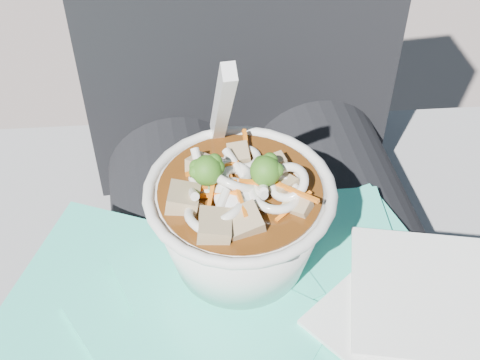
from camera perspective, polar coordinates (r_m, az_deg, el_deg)
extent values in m
cube|color=gray|center=(0.97, 1.22, -14.22)|extent=(1.05, 0.60, 0.43)
cylinder|color=black|center=(0.64, -3.23, -13.32)|extent=(0.15, 0.48, 0.15)
cylinder|color=black|center=(0.66, 11.33, -10.93)|extent=(0.15, 0.48, 0.15)
cube|color=#32D2B1|center=(0.56, -9.76, -11.08)|extent=(0.27, 0.26, 0.00)
cube|color=#32D2B1|center=(0.55, 3.50, -11.22)|extent=(0.19, 0.16, 0.00)
cube|color=#32D2B1|center=(0.56, 7.05, -10.14)|extent=(0.25, 0.24, 0.00)
cube|color=#32D2B1|center=(0.54, -2.51, -12.96)|extent=(0.23, 0.24, 0.00)
cube|color=#32D2B1|center=(0.54, 2.98, -11.96)|extent=(0.20, 0.19, 0.00)
cube|color=#32D2B1|center=(0.58, 2.85, -7.13)|extent=(0.24, 0.23, 0.00)
cube|color=#32D2B1|center=(0.57, 5.90, -8.11)|extent=(0.18, 0.20, 0.00)
cube|color=#32D2B1|center=(0.56, -2.25, -8.21)|extent=(0.17, 0.16, 0.00)
cube|color=#32D2B1|center=(0.52, -2.51, -14.54)|extent=(0.21, 0.21, 0.00)
cube|color=white|center=(0.55, 13.98, -11.73)|extent=(0.17, 0.17, 0.00)
cube|color=white|center=(0.56, 15.91, -9.30)|extent=(0.16, 0.16, 0.00)
torus|color=silver|center=(0.51, 0.00, -0.95)|extent=(0.15, 0.15, 0.01)
cylinder|color=#452309|center=(0.51, 0.00, -1.19)|extent=(0.13, 0.13, 0.01)
torus|color=silver|center=(0.50, 3.04, -1.17)|extent=(0.05, 0.05, 0.01)
torus|color=silver|center=(0.49, -2.38, -3.58)|extent=(0.05, 0.06, 0.04)
torus|color=silver|center=(0.51, 0.23, -0.26)|extent=(0.04, 0.05, 0.03)
torus|color=silver|center=(0.52, 3.86, 0.15)|extent=(0.04, 0.04, 0.01)
torus|color=silver|center=(0.52, -1.99, 0.20)|extent=(0.05, 0.05, 0.01)
torus|color=silver|center=(0.51, -0.45, 0.09)|extent=(0.05, 0.05, 0.04)
torus|color=silver|center=(0.51, 0.00, -0.97)|extent=(0.06, 0.06, 0.02)
torus|color=silver|center=(0.53, 0.23, 1.89)|extent=(0.04, 0.04, 0.01)
torus|color=silver|center=(0.49, -1.41, -2.84)|extent=(0.05, 0.04, 0.04)
torus|color=silver|center=(0.50, 4.11, -0.20)|extent=(0.04, 0.05, 0.02)
torus|color=silver|center=(0.51, -0.76, 0.55)|extent=(0.04, 0.04, 0.02)
cylinder|color=silver|center=(0.49, -1.83, -2.59)|extent=(0.02, 0.03, 0.02)
cylinder|color=silver|center=(0.52, -0.41, 1.39)|extent=(0.02, 0.03, 0.01)
cylinder|color=silver|center=(0.52, -3.01, 1.08)|extent=(0.03, 0.03, 0.01)
cylinder|color=silver|center=(0.50, 1.44, -0.85)|extent=(0.01, 0.03, 0.02)
cylinder|color=silver|center=(0.52, -3.45, 1.01)|extent=(0.01, 0.03, 0.02)
cylinder|color=silver|center=(0.51, 2.06, -0.04)|extent=(0.02, 0.04, 0.02)
cylinder|color=silver|center=(0.50, -4.10, -1.06)|extent=(0.01, 0.03, 0.02)
cylinder|color=#679E4C|center=(0.51, 2.15, -0.19)|extent=(0.01, 0.01, 0.01)
sphere|color=#205413|center=(0.50, 2.19, 0.78)|extent=(0.02, 0.02, 0.02)
sphere|color=#205413|center=(0.50, 1.95, 1.44)|extent=(0.01, 0.01, 0.01)
sphere|color=#205413|center=(0.50, 2.58, 1.70)|extent=(0.01, 0.01, 0.01)
sphere|color=#205413|center=(0.50, 1.81, 1.44)|extent=(0.01, 0.01, 0.01)
sphere|color=#205413|center=(0.50, 3.09, 0.86)|extent=(0.01, 0.01, 0.01)
cylinder|color=#679E4C|center=(0.51, -2.78, -0.16)|extent=(0.01, 0.01, 0.01)
sphere|color=#205413|center=(0.50, -2.83, 0.81)|extent=(0.02, 0.02, 0.02)
sphere|color=#205413|center=(0.50, -3.71, 0.72)|extent=(0.01, 0.01, 0.01)
sphere|color=#205413|center=(0.50, -1.96, 1.09)|extent=(0.01, 0.01, 0.01)
sphere|color=#205413|center=(0.50, -3.69, 1.14)|extent=(0.01, 0.01, 0.01)
sphere|color=#205413|center=(0.50, -2.19, 1.62)|extent=(0.01, 0.01, 0.01)
cube|color=orange|center=(0.49, 4.87, -1.05)|extent=(0.03, 0.03, 0.01)
cube|color=orange|center=(0.54, 0.62, 2.44)|extent=(0.01, 0.04, 0.02)
cube|color=orange|center=(0.50, 2.40, -0.29)|extent=(0.05, 0.00, 0.01)
cube|color=orange|center=(0.50, -2.45, -1.30)|extent=(0.04, 0.02, 0.02)
cube|color=orange|center=(0.51, -2.81, -0.51)|extent=(0.04, 0.01, 0.01)
cube|color=orange|center=(0.51, -1.04, 0.03)|extent=(0.01, 0.05, 0.00)
cube|color=orange|center=(0.50, -2.50, -1.29)|extent=(0.01, 0.04, 0.01)
cube|color=orange|center=(0.51, -2.39, 1.00)|extent=(0.04, 0.01, 0.01)
cube|color=orange|center=(0.49, 4.60, -2.25)|extent=(0.03, 0.02, 0.01)
cube|color=orange|center=(0.49, -0.01, -1.59)|extent=(0.01, 0.04, 0.01)
cube|color=#907551|center=(0.51, 3.56, -0.59)|extent=(0.03, 0.03, 0.02)
cube|color=#907551|center=(0.52, 2.98, 1.45)|extent=(0.02, 0.02, 0.01)
cube|color=#907551|center=(0.53, -0.11, 2.18)|extent=(0.02, 0.02, 0.01)
cube|color=#907551|center=(0.52, -3.28, 1.30)|extent=(0.03, 0.03, 0.02)
cube|color=#907551|center=(0.50, -4.87, -1.64)|extent=(0.03, 0.03, 0.02)
cube|color=#907551|center=(0.48, -2.19, -4.00)|extent=(0.03, 0.03, 0.02)
cube|color=#907551|center=(0.48, 0.30, -3.66)|extent=(0.03, 0.03, 0.02)
cube|color=#907551|center=(0.50, 4.93, -2.34)|extent=(0.03, 0.02, 0.02)
ellipsoid|color=white|center=(0.50, -0.58, -1.39)|extent=(0.03, 0.04, 0.01)
cube|color=white|center=(0.50, -1.51, 6.38)|extent=(0.01, 0.08, 0.12)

